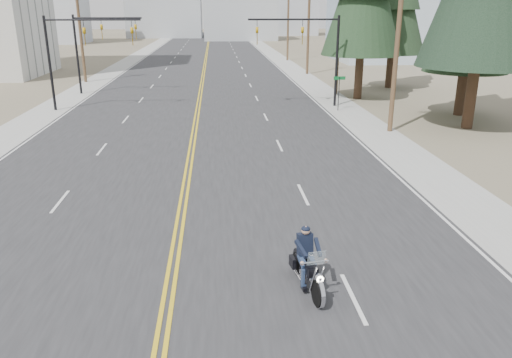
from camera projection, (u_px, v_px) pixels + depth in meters
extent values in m
cube|color=#303033|center=(205.00, 61.00, 75.39)|extent=(20.00, 200.00, 0.01)
cube|color=#A5A5A0|center=(128.00, 62.00, 74.51)|extent=(3.00, 200.00, 0.01)
cube|color=#A5A5A0|center=(281.00, 60.00, 76.26)|extent=(3.00, 200.00, 0.01)
cylinder|color=black|center=(50.00, 64.00, 37.57)|extent=(0.20, 0.20, 7.00)
cylinder|color=black|center=(93.00, 20.00, 36.81)|extent=(7.00, 0.14, 0.14)
imported|color=#BF8C0C|center=(84.00, 29.00, 36.96)|extent=(0.21, 0.26, 1.30)
imported|color=#BF8C0C|center=(132.00, 29.00, 37.23)|extent=(0.21, 0.26, 1.30)
cylinder|color=black|center=(337.00, 62.00, 39.25)|extent=(0.20, 0.20, 7.00)
cylinder|color=black|center=(294.00, 19.00, 37.95)|extent=(7.00, 0.14, 0.14)
imported|color=#BF8C0C|center=(303.00, 28.00, 38.21)|extent=(0.21, 0.26, 1.30)
imported|color=#BF8C0C|center=(257.00, 28.00, 37.94)|extent=(0.21, 0.26, 1.30)
cylinder|color=black|center=(77.00, 55.00, 45.12)|extent=(0.20, 0.20, 7.00)
cylinder|color=black|center=(108.00, 18.00, 44.31)|extent=(6.00, 0.14, 0.14)
imported|color=#BF8C0C|center=(101.00, 26.00, 44.48)|extent=(0.21, 0.26, 1.30)
imported|color=#BF8C0C|center=(135.00, 25.00, 44.71)|extent=(0.21, 0.26, 1.30)
cylinder|color=black|center=(339.00, 94.00, 38.05)|extent=(0.06, 0.06, 2.60)
cube|color=#0C5926|center=(340.00, 78.00, 37.67)|extent=(0.90, 0.03, 0.25)
cylinder|color=brown|center=(398.00, 39.00, 30.14)|extent=(0.30, 0.30, 11.50)
cylinder|color=brown|center=(339.00, 32.00, 44.38)|extent=(0.30, 0.30, 11.00)
cylinder|color=brown|center=(309.00, 24.00, 58.44)|extent=(0.30, 0.30, 11.50)
cylinder|color=brown|center=(288.00, 23.00, 74.56)|extent=(0.30, 0.30, 11.00)
cylinder|color=brown|center=(80.00, 31.00, 51.99)|extent=(0.30, 0.30, 10.50)
cube|color=#ADB2B7|center=(240.00, 11.00, 125.62)|extent=(18.00, 14.00, 14.00)
cube|color=#B7BCC6|center=(383.00, 2.00, 113.26)|extent=(16.00, 12.00, 18.00)
cube|color=#B7BCC6|center=(292.00, 14.00, 150.82)|extent=(14.00, 14.00, 12.00)
cube|color=#ADB2B7|center=(9.00, 7.00, 125.60)|extent=(12.00, 12.00, 16.00)
cylinder|color=#382619|center=(471.00, 98.00, 32.29)|extent=(0.77, 0.77, 3.97)
cylinder|color=#382619|center=(461.00, 94.00, 36.51)|extent=(0.69, 0.69, 3.16)
cone|color=black|center=(473.00, 2.00, 34.48)|extent=(5.92, 5.92, 9.47)
cylinder|color=#382619|center=(359.00, 77.00, 43.21)|extent=(0.65, 0.65, 3.72)
cylinder|color=#382619|center=(390.00, 71.00, 49.37)|extent=(0.78, 0.78, 3.33)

